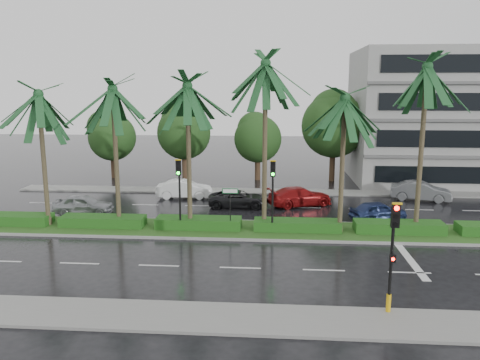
# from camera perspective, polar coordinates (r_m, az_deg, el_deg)

# --- Properties ---
(ground) EXTENTS (120.00, 120.00, 0.00)m
(ground) POSITION_cam_1_polar(r_m,az_deg,el_deg) (27.68, 0.80, -6.85)
(ground) COLOR black
(ground) RESTS_ON ground
(near_sidewalk) EXTENTS (40.00, 2.40, 0.12)m
(near_sidewalk) POSITION_cam_1_polar(r_m,az_deg,el_deg) (18.24, -1.21, -16.52)
(near_sidewalk) COLOR slate
(near_sidewalk) RESTS_ON ground
(far_sidewalk) EXTENTS (40.00, 2.00, 0.12)m
(far_sidewalk) POSITION_cam_1_polar(r_m,az_deg,el_deg) (39.25, 1.85, -1.39)
(far_sidewalk) COLOR slate
(far_sidewalk) RESTS_ON ground
(median) EXTENTS (36.00, 4.00, 0.15)m
(median) POSITION_cam_1_polar(r_m,az_deg,el_deg) (28.61, 0.92, -6.09)
(median) COLOR gray
(median) RESTS_ON ground
(hedge) EXTENTS (35.20, 1.40, 0.60)m
(hedge) POSITION_cam_1_polar(r_m,az_deg,el_deg) (28.50, 0.92, -5.37)
(hedge) COLOR #1F4313
(hedge) RESTS_ON median
(lane_markings) EXTENTS (34.00, 13.06, 0.01)m
(lane_markings) POSITION_cam_1_polar(r_m,az_deg,el_deg) (27.27, 7.17, -7.20)
(lane_markings) COLOR silver
(lane_markings) RESTS_ON ground
(palm_row) EXTENTS (26.30, 4.20, 10.61)m
(palm_row) POSITION_cam_1_polar(r_m,az_deg,el_deg) (27.46, -1.66, 10.36)
(palm_row) COLOR #3A3321
(palm_row) RESTS_ON median
(signal_near) EXTENTS (0.34, 0.45, 4.36)m
(signal_near) POSITION_cam_1_polar(r_m,az_deg,el_deg) (18.48, 18.08, -8.46)
(signal_near) COLOR black
(signal_near) RESTS_ON near_sidewalk
(signal_median_left) EXTENTS (0.34, 0.42, 4.36)m
(signal_median_left) POSITION_cam_1_polar(r_m,az_deg,el_deg) (27.72, -7.43, -0.51)
(signal_median_left) COLOR black
(signal_median_left) RESTS_ON median
(signal_median_right) EXTENTS (0.34, 0.42, 4.36)m
(signal_median_right) POSITION_cam_1_polar(r_m,az_deg,el_deg) (27.16, 4.01, -0.68)
(signal_median_right) COLOR black
(signal_median_right) RESTS_ON median
(street_sign) EXTENTS (0.95, 0.09, 2.60)m
(street_sign) POSITION_cam_1_polar(r_m,az_deg,el_deg) (27.65, -1.20, -2.30)
(street_sign) COLOR black
(street_sign) RESTS_ON median
(bg_trees) EXTENTS (33.03, 5.92, 8.55)m
(bg_trees) POSITION_cam_1_polar(r_m,az_deg,el_deg) (44.04, 5.24, 6.32)
(bg_trees) COLOR #3D2C1B
(bg_trees) RESTS_ON ground
(building) EXTENTS (16.00, 10.00, 12.00)m
(building) POSITION_cam_1_polar(r_m,az_deg,el_deg) (46.98, 23.59, 7.07)
(building) COLOR gray
(building) RESTS_ON ground
(car_silver) EXTENTS (1.80, 4.10, 1.37)m
(car_silver) POSITION_cam_1_polar(r_m,az_deg,el_deg) (33.94, -18.56, -2.86)
(car_silver) COLOR #96999C
(car_silver) RESTS_ON ground
(car_white) EXTENTS (1.77, 4.44, 1.44)m
(car_white) POSITION_cam_1_polar(r_m,az_deg,el_deg) (37.28, -6.79, -1.10)
(car_white) COLOR white
(car_white) RESTS_ON ground
(car_darkgrey) EXTENTS (2.15, 4.46, 1.23)m
(car_darkgrey) POSITION_cam_1_polar(r_m,az_deg,el_deg) (34.18, -0.19, -2.31)
(car_darkgrey) COLOR black
(car_darkgrey) RESTS_ON ground
(car_red) EXTENTS (3.68, 5.20, 1.40)m
(car_red) POSITION_cam_1_polar(r_m,az_deg,el_deg) (34.86, 7.31, -1.99)
(car_red) COLOR maroon
(car_red) RESTS_ON ground
(car_blue) EXTENTS (2.64, 4.03, 1.28)m
(car_blue) POSITION_cam_1_polar(r_m,az_deg,el_deg) (32.05, 16.49, -3.63)
(car_blue) COLOR navy
(car_blue) RESTS_ON ground
(car_grey) EXTENTS (2.69, 4.72, 1.47)m
(car_grey) POSITION_cam_1_polar(r_m,az_deg,el_deg) (38.81, 21.16, -1.26)
(car_grey) COLOR slate
(car_grey) RESTS_ON ground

